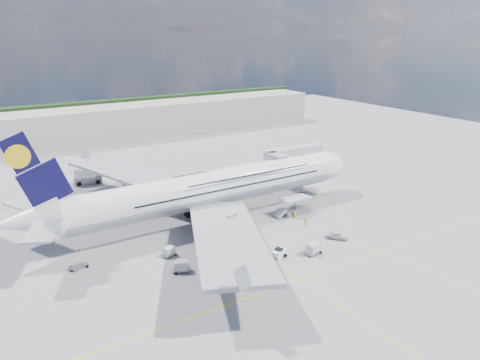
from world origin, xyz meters
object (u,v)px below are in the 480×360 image
dolly_row_a (181,266)px  cone_wing_right_outer (234,288)px  dolly_row_c (220,230)px  dolly_nose_near (239,235)px  baggage_tug (279,253)px  service_van (338,236)px  dolly_row_b (169,251)px  dolly_nose_far (313,248)px  cone_wing_right_inner (185,269)px  jet_bridge (291,157)px  crew_van (294,214)px  catering_truck_outer (88,176)px  cargo_loader (294,208)px  cone_tail (78,249)px  crew_nose (317,193)px  crew_wing (212,262)px  cone_wing_left_inner (180,208)px  catering_truck_inner (138,187)px  cone_nose (322,194)px  dolly_back (79,266)px  crew_loader (306,222)px  airliner (212,188)px  crew_tug (261,265)px

dolly_row_a → cone_wing_right_outer: bearing=-41.8°
dolly_row_c → dolly_nose_near: 4.29m
dolly_nose_near → baggage_tug: bearing=-97.8°
service_van → dolly_row_b: bearing=123.0°
dolly_nose_far → cone_wing_right_inner: dolly_nose_far is taller
jet_bridge → crew_van: (-14.42, -19.81, -5.99)m
catering_truck_outer → service_van: (31.33, -59.92, -1.39)m
service_van → baggage_tug: bearing=142.9°
cargo_loader → cone_tail: bearing=171.3°
dolly_row_a → crew_nose: bearing=42.8°
catering_truck_outer → crew_wing: bearing=-73.1°
dolly_nose_near → cone_wing_left_inner: 20.53m
baggage_tug → dolly_row_b: bearing=123.3°
dolly_nose_near → cone_wing_right_outer: size_ratio=6.83×
dolly_row_a → catering_truck_inner: bearing=102.0°
service_van → cone_wing_right_inner: (-30.51, 4.39, -0.30)m
crew_wing → cone_wing_left_inner: (7.10, 27.32, -0.68)m
dolly_row_b → dolly_row_a: bearing=-119.4°
dolly_row_c → cone_nose: dolly_row_c is taller
dolly_row_c → dolly_nose_near: dolly_row_c is taller
dolly_row_c → cone_wing_right_outer: size_ratio=7.26×
dolly_back → dolly_nose_far: 40.74m
dolly_row_b → crew_nose: 43.88m
cone_wing_left_inner → cone_tail: (-24.68, -8.67, -0.01)m
dolly_row_a → crew_loader: bearing=29.0°
dolly_nose_near → baggage_tug: 10.25m
jet_bridge → dolly_nose_far: jet_bridge is taller
dolly_row_c → dolly_back: size_ratio=1.00×
dolly_back → catering_truck_inner: 37.11m
airliner → cone_wing_right_outer: size_ratio=165.11×
airliner → cone_tail: (-28.20, -0.22, -6.61)m
catering_truck_inner → crew_nose: size_ratio=4.01×
catering_truck_inner → service_van: catering_truck_inner is taller
dolly_nose_far → cone_wing_right_inner: (-22.18, 6.77, -0.80)m
airliner → catering_truck_inner: bearing=108.9°
catering_truck_inner → crew_tug: catering_truck_inner is taller
cone_nose → cone_wing_left_inner: size_ratio=0.97×
catering_truck_outer → dolly_nose_far: bearing=-58.1°
dolly_nose_far → catering_truck_outer: bearing=95.6°
airliner → crew_wing: size_ratio=41.55×
dolly_nose_near → cone_wing_right_inner: (-14.17, -5.51, -0.70)m
airliner → jet_bridge: airliner is taller
dolly_nose_near → cone_wing_right_inner: dolly_nose_near is taller
jet_bridge → crew_tug: bearing=-134.0°
catering_truck_inner → catering_truck_outer: (-8.01, 15.18, 0.09)m
cone_wing_right_outer → cargo_loader: bearing=35.3°
jet_bridge → cone_wing_left_inner: (-33.06, -2.48, -6.58)m
dolly_nose_far → dolly_row_b: bearing=134.7°
dolly_row_a → crew_loader: size_ratio=1.78×
catering_truck_outer → service_van: 67.63m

